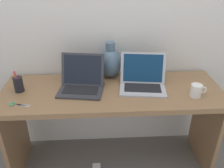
{
  "coord_description": "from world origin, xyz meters",
  "views": [
    {
      "loc": [
        -0.09,
        -1.54,
        1.64
      ],
      "look_at": [
        0.0,
        0.0,
        0.8
      ],
      "focal_mm": 38.15,
      "sensor_mm": 36.0,
      "label": 1
    }
  ],
  "objects": [
    {
      "name": "back_wall",
      "position": [
        0.0,
        0.33,
        1.2
      ],
      "size": [
        4.4,
        0.04,
        2.4
      ],
      "primitive_type": "cube",
      "color": "silver",
      "rests_on": "ground"
    },
    {
      "name": "scissors",
      "position": [
        -0.66,
        -0.17,
        0.75
      ],
      "size": [
        0.15,
        0.06,
        0.01
      ],
      "color": "#B7B7BC",
      "rests_on": "desk"
    },
    {
      "name": "green_vase",
      "position": [
        0.0,
        0.23,
        0.87
      ],
      "size": [
        0.18,
        0.18,
        0.3
      ],
      "color": "slate",
      "rests_on": "desk"
    },
    {
      "name": "laptop_right",
      "position": [
        0.24,
        0.04,
        0.81
      ],
      "size": [
        0.37,
        0.3,
        0.25
      ],
      "color": "#B2B2B7",
      "rests_on": "desk"
    },
    {
      "name": "desk",
      "position": [
        0.0,
        0.0,
        0.59
      ],
      "size": [
        1.66,
        0.57,
        0.75
      ],
      "color": "olive",
      "rests_on": "ground"
    },
    {
      "name": "ground_plane",
      "position": [
        0.0,
        0.0,
        0.0
      ],
      "size": [
        6.0,
        6.0,
        0.0
      ],
      "primitive_type": "plane",
      "color": "slate"
    },
    {
      "name": "pen_cup",
      "position": [
        -0.69,
        0.02,
        0.8
      ],
      "size": [
        0.07,
        0.07,
        0.17
      ],
      "color": "black",
      "rests_on": "desk"
    },
    {
      "name": "coffee_mug",
      "position": [
        0.59,
        -0.13,
        0.79
      ],
      "size": [
        0.12,
        0.08,
        0.09
      ],
      "color": "white",
      "rests_on": "desk"
    },
    {
      "name": "laptop_left",
      "position": [
        -0.22,
        0.04,
        0.81
      ],
      "size": [
        0.36,
        0.31,
        0.25
      ],
      "color": "#333338",
      "rests_on": "desk"
    },
    {
      "name": "power_brick",
      "position": [
        -0.14,
        -0.08,
        0.01
      ],
      "size": [
        0.07,
        0.07,
        0.03
      ],
      "primitive_type": "cube",
      "color": "white",
      "rests_on": "ground"
    }
  ]
}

